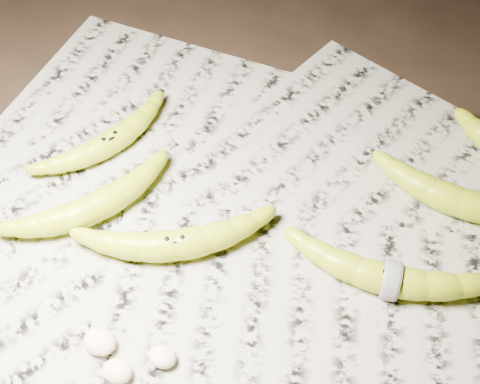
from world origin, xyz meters
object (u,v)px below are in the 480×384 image
at_px(banana_left_a, 110,141).
at_px(banana_center, 175,243).
at_px(banana_left_b, 94,206).
at_px(banana_taped, 391,278).
at_px(banana_upper_a, 460,200).

xyz_separation_m(banana_left_a, banana_center, (0.15, -0.11, 0.00)).
distance_m(banana_left_b, banana_center, 0.11).
bearing_deg(banana_center, banana_left_a, 112.75).
distance_m(banana_left_a, banana_taped, 0.40).
relative_size(banana_left_b, banana_upper_a, 0.96).
xyz_separation_m(banana_left_b, banana_taped, (0.35, 0.04, 0.00)).
bearing_deg(banana_left_a, banana_upper_a, -54.38).
bearing_deg(banana_center, banana_left_b, 144.04).
bearing_deg(banana_taped, banana_upper_a, 62.55).
distance_m(banana_taped, banana_upper_a, 0.15).
relative_size(banana_left_a, banana_center, 0.89).
height_order(banana_center, banana_taped, same).
height_order(banana_left_b, banana_taped, same).
bearing_deg(banana_center, banana_upper_a, 2.47).
bearing_deg(banana_left_b, banana_taped, -48.25).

